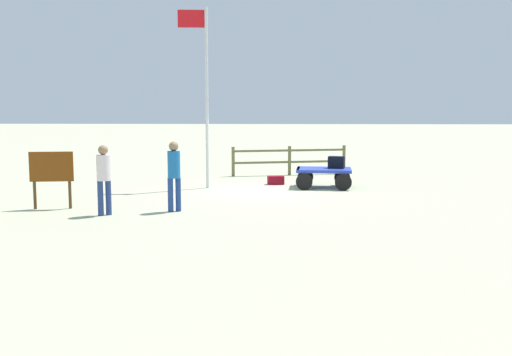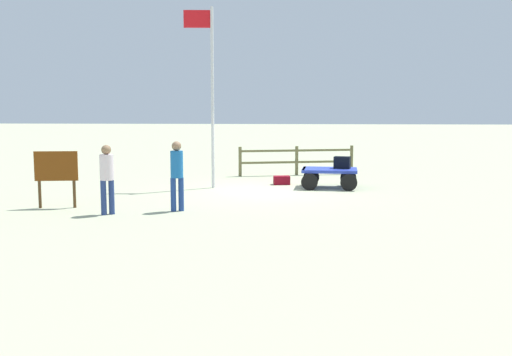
# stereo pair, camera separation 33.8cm
# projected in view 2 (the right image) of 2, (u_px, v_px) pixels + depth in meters

# --- Properties ---
(ground_plane) EXTENTS (120.00, 120.00, 0.00)m
(ground_plane) POSITION_uv_depth(u_px,v_px,m) (267.00, 191.00, 19.02)
(ground_plane) COLOR #A8AD8A
(luggage_cart) EXTENTS (1.86, 1.48, 0.63)m
(luggage_cart) POSITION_uv_depth(u_px,v_px,m) (329.00, 174.00, 19.74)
(luggage_cart) COLOR #293DB2
(luggage_cart) RESTS_ON ground
(suitcase_grey) EXTENTS (0.58, 0.44, 0.39)m
(suitcase_grey) POSITION_uv_depth(u_px,v_px,m) (342.00, 163.00, 19.72)
(suitcase_grey) COLOR black
(suitcase_grey) RESTS_ON luggage_cart
(suitcase_olive) EXTENTS (0.59, 0.42, 0.29)m
(suitcase_olive) POSITION_uv_depth(u_px,v_px,m) (282.00, 180.00, 20.58)
(suitcase_olive) COLOR maroon
(suitcase_olive) RESTS_ON ground
(worker_lead) EXTENTS (0.41, 0.41, 1.79)m
(worker_lead) POSITION_uv_depth(u_px,v_px,m) (177.00, 171.00, 15.42)
(worker_lead) COLOR navy
(worker_lead) RESTS_ON ground
(worker_trailing) EXTENTS (0.47, 0.47, 1.73)m
(worker_trailing) POSITION_uv_depth(u_px,v_px,m) (107.00, 174.00, 14.95)
(worker_trailing) COLOR navy
(worker_trailing) RESTS_ON ground
(flagpole) EXTENTS (0.94, 0.10, 5.75)m
(flagpole) POSITION_uv_depth(u_px,v_px,m) (210.00, 84.00, 19.40)
(flagpole) COLOR silver
(flagpole) RESTS_ON ground
(signboard) EXTENTS (1.11, 0.22, 1.50)m
(signboard) POSITION_uv_depth(u_px,v_px,m) (56.00, 170.00, 15.91)
(signboard) COLOR #4C3319
(signboard) RESTS_ON ground
(wooden_fence) EXTENTS (4.37, 1.10, 1.11)m
(wooden_fence) POSITION_uv_depth(u_px,v_px,m) (297.00, 158.00, 23.21)
(wooden_fence) COLOR brown
(wooden_fence) RESTS_ON ground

